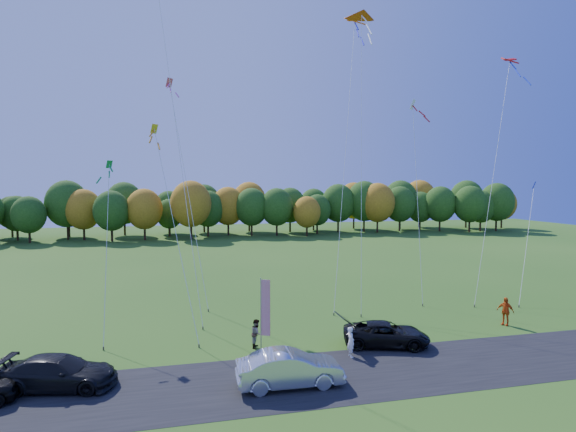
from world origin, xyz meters
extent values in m
plane|color=#275215|center=(0.00, 0.00, 0.00)|extent=(160.00, 160.00, 0.00)
cube|color=black|center=(0.00, -4.00, 0.01)|extent=(90.00, 6.00, 0.01)
imported|color=black|center=(4.14, -0.85, 0.67)|extent=(5.28, 3.56, 1.34)
imported|color=silver|center=(-2.38, -4.59, 0.80)|extent=(4.89, 1.80, 1.60)
imported|color=black|center=(-12.55, -2.48, 0.73)|extent=(5.35, 3.00, 1.46)
imported|color=white|center=(1.57, -1.97, 0.81)|extent=(0.41, 0.61, 1.62)
imported|color=gray|center=(-3.08, 0.57, 0.80)|extent=(0.80, 0.91, 1.59)
imported|color=#DD5514|center=(13.35, 0.85, 0.92)|extent=(0.95, 1.15, 1.83)
cylinder|color=#999999|center=(-2.96, -0.19, 2.05)|extent=(0.06, 0.06, 4.11)
cube|color=red|center=(-2.72, -0.29, 2.47)|extent=(0.48, 0.23, 3.08)
cube|color=navy|center=(-2.72, -0.26, 3.61)|extent=(0.48, 0.22, 0.80)
cylinder|color=#4C3F33|center=(-5.91, 4.36, 0.10)|extent=(0.08, 0.08, 0.20)
cylinder|color=#4C3F33|center=(3.16, 5.41, 0.10)|extent=(0.08, 0.08, 0.20)
cube|color=#FF640E|center=(8.86, 16.56, 24.37)|extent=(4.05, 1.39, 1.49)
cylinder|color=#4C3F33|center=(4.88, 4.63, 0.10)|extent=(0.08, 0.08, 0.20)
cone|color=#BB410B|center=(7.87, 12.47, 23.45)|extent=(2.66, 2.04, 2.91)
cylinder|color=#4C3F33|center=(14.10, 5.04, 0.10)|extent=(0.08, 0.08, 0.20)
cube|color=red|center=(21.71, 11.54, 20.23)|extent=(3.21, 1.12, 1.22)
cylinder|color=#4C3F33|center=(-6.25, 1.22, 0.10)|extent=(0.08, 0.08, 0.20)
cube|color=yellow|center=(-8.77, 7.01, 12.80)|extent=(1.03, 1.03, 1.22)
cylinder|color=#4C3F33|center=(-11.42, 2.03, 0.10)|extent=(0.08, 0.08, 0.20)
cube|color=#189033|center=(-11.61, 7.10, 10.47)|extent=(0.85, 0.85, 1.00)
cylinder|color=#4C3F33|center=(10.45, 6.14, 0.10)|extent=(0.08, 0.08, 0.20)
cube|color=white|center=(11.91, 10.93, 15.88)|extent=(1.37, 1.37, 1.63)
cylinder|color=#4C3F33|center=(-5.36, 8.36, 0.10)|extent=(0.08, 0.08, 0.20)
cube|color=#F55551|center=(-7.99, 15.75, 17.71)|extent=(1.26, 1.26, 1.50)
cylinder|color=#4C3F33|center=(17.26, 4.19, 0.10)|extent=(0.08, 0.08, 0.20)
cube|color=#0B0EA5|center=(22.84, 9.39, 9.11)|extent=(1.04, 1.04, 1.23)
camera|label=1|loc=(-6.96, -23.90, 9.15)|focal=28.00mm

